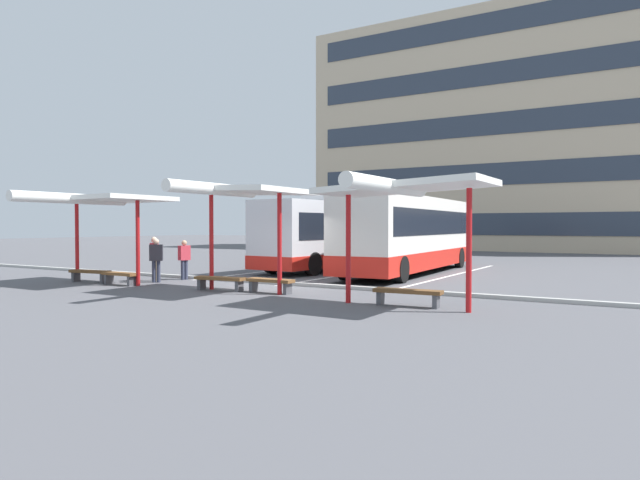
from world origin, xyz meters
TOP-DOWN VIEW (x-y plane):
  - ground_plane at (0.00, 0.00)m, footprint 160.00×160.00m
  - terminal_building at (0.03, 35.82)m, footprint 33.85×10.84m
  - coach_bus_0 at (-1.89, 8.33)m, footprint 3.10×11.79m
  - coach_bus_1 at (2.03, 7.41)m, footprint 3.14×11.95m
  - lane_stripe_0 at (-4.03, 6.99)m, footprint 0.16×14.00m
  - lane_stripe_1 at (0.00, 6.99)m, footprint 0.16×14.00m
  - lane_stripe_2 at (4.03, 6.99)m, footprint 0.16×14.00m
  - waiting_shelter_0 at (-5.84, -2.79)m, footprint 4.37×5.10m
  - bench_0 at (-6.74, -2.54)m, footprint 1.76×0.64m
  - bench_1 at (-4.94, -2.64)m, footprint 1.57×0.46m
  - waiting_shelter_1 at (0.16, -2.27)m, footprint 3.76×4.91m
  - bench_2 at (-0.74, -2.12)m, footprint 1.81×0.62m
  - bench_3 at (1.06, -1.82)m, footprint 1.61×0.44m
  - waiting_shelter_2 at (5.87, -2.78)m, footprint 4.33×4.48m
  - bench_4 at (5.87, -2.33)m, footprint 1.84×0.55m
  - platform_kerb at (0.00, 0.39)m, footprint 44.00×0.24m
  - waiting_passenger_0 at (-4.41, -0.01)m, footprint 0.30×0.48m
  - waiting_passenger_1 at (-4.53, -1.34)m, footprint 0.51×0.46m
  - waiting_passenger_2 at (-4.97, -1.02)m, footprint 0.46×0.53m

SIDE VIEW (x-z plane):
  - ground_plane at x=0.00m, z-range 0.00..0.00m
  - lane_stripe_0 at x=-4.03m, z-range 0.00..0.01m
  - lane_stripe_1 at x=0.00m, z-range 0.00..0.01m
  - lane_stripe_2 at x=4.03m, z-range 0.00..0.01m
  - platform_kerb at x=0.00m, z-range 0.00..0.12m
  - bench_1 at x=-4.94m, z-range 0.11..0.56m
  - bench_3 at x=1.06m, z-range 0.11..0.56m
  - bench_0 at x=-6.74m, z-range 0.11..0.56m
  - bench_2 at x=-0.74m, z-range 0.11..0.56m
  - bench_4 at x=5.87m, z-range 0.11..0.56m
  - waiting_passenger_0 at x=-4.41m, z-range 0.11..1.65m
  - waiting_passenger_1 at x=-4.53m, z-range 0.12..1.76m
  - waiting_passenger_2 at x=-4.97m, z-range 0.13..1.83m
  - coach_bus_0 at x=-1.89m, z-range -0.11..3.46m
  - coach_bus_1 at x=2.03m, z-range -0.13..3.57m
  - waiting_shelter_0 at x=-5.84m, z-range 1.40..4.63m
  - waiting_shelter_2 at x=5.87m, z-range 1.38..4.67m
  - waiting_shelter_1 at x=0.16m, z-range 1.46..4.84m
  - terminal_building at x=0.03m, z-range -1.35..21.87m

